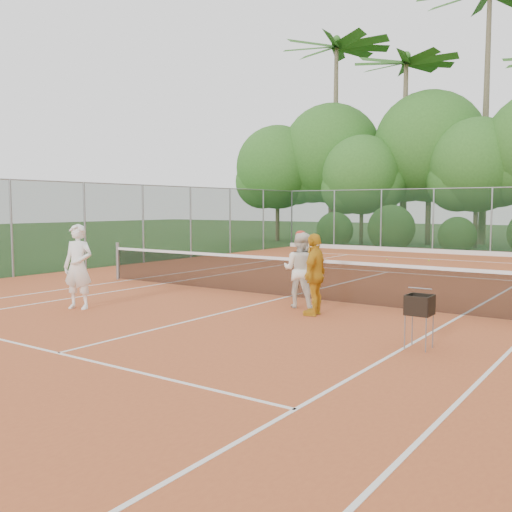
{
  "coord_description": "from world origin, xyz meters",
  "views": [
    {
      "loc": [
        7.18,
        -11.52,
        2.2
      ],
      "look_at": [
        -0.04,
        -1.2,
        1.1
      ],
      "focal_mm": 40.0,
      "sensor_mm": 36.0,
      "label": 1
    }
  ],
  "objects_px": {
    "player_white": "(78,267)",
    "player_yellow": "(315,274)",
    "ball_hopper": "(420,306)",
    "player_center_grp": "(300,270)"
  },
  "relations": [
    {
      "from": "player_center_grp",
      "to": "player_yellow",
      "type": "xyz_separation_m",
      "value": [
        0.68,
        -0.59,
        0.0
      ]
    },
    {
      "from": "player_center_grp",
      "to": "ball_hopper",
      "type": "distance_m",
      "value": 3.92
    },
    {
      "from": "player_white",
      "to": "ball_hopper",
      "type": "distance_m",
      "value": 7.16
    },
    {
      "from": "player_white",
      "to": "ball_hopper",
      "type": "bearing_deg",
      "value": -12.63
    },
    {
      "from": "player_white",
      "to": "ball_hopper",
      "type": "relative_size",
      "value": 2.16
    },
    {
      "from": "player_white",
      "to": "player_yellow",
      "type": "bearing_deg",
      "value": 7.96
    },
    {
      "from": "player_white",
      "to": "player_yellow",
      "type": "distance_m",
      "value": 5.01
    },
    {
      "from": "ball_hopper",
      "to": "player_white",
      "type": "bearing_deg",
      "value": 177.24
    },
    {
      "from": "player_white",
      "to": "player_center_grp",
      "type": "relative_size",
      "value": 1.09
    },
    {
      "from": "player_yellow",
      "to": "ball_hopper",
      "type": "height_order",
      "value": "player_yellow"
    }
  ]
}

